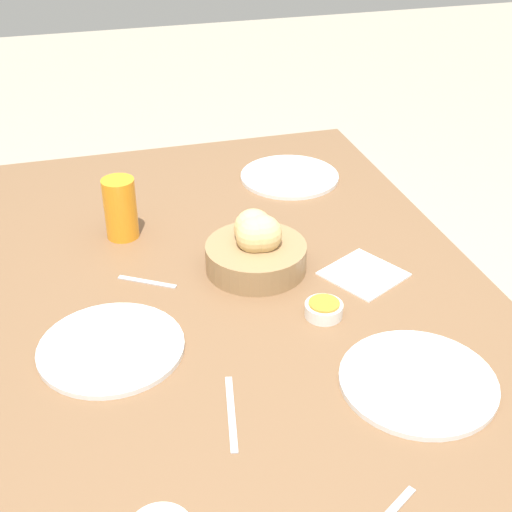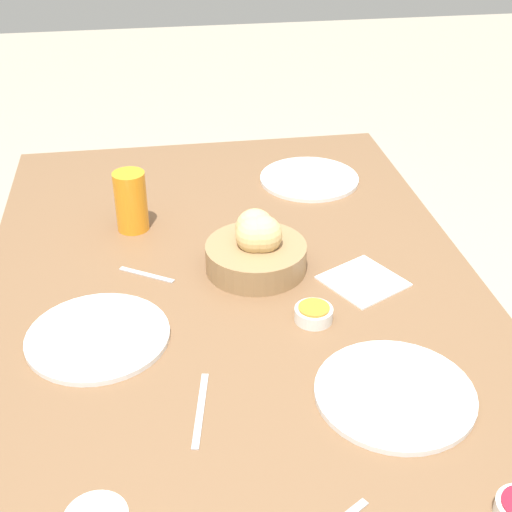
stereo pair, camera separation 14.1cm
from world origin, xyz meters
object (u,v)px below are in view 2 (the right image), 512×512
Objects in this scene: bread_basket at (257,248)px; spoon_coffee at (147,275)px; jam_bowl_honey at (314,314)px; plate_far_center at (98,336)px; knife_silver at (200,410)px; plate_near_left at (395,393)px; juice_glass at (131,201)px; napkin at (363,281)px; plate_near_right at (309,179)px.

bread_basket reaches higher than spoon_coffee.
bread_basket reaches higher than jam_bowl_honey.
bread_basket is 0.36m from plate_far_center.
plate_far_center is at bearing 38.26° from knife_silver.
jam_bowl_honey is at bearing 20.93° from plate_near_left.
juice_glass is 0.50m from jam_bowl_honey.
juice_glass is (0.38, -0.07, 0.06)m from plate_far_center.
plate_near_left is 1.39× the size of napkin.
knife_silver is at bearing 158.94° from bread_basket.
bread_basket reaches higher than plate_near_right.
knife_silver is at bearing 87.00° from plate_near_left.
juice_glass reaches higher than plate_far_center.
spoon_coffee is 0.59× the size of napkin.
jam_bowl_honey reaches higher than plate_near_left.
spoon_coffee is (-0.19, -0.02, -0.07)m from juice_glass.
spoon_coffee is 0.43m from napkin.
jam_bowl_honey is at bearing -48.42° from knife_silver.
spoon_coffee is at bearing 88.25° from bread_basket.
bread_basket is 1.11× the size of napkin.
juice_glass is 0.21m from spoon_coffee.
plate_near_right is at bearing -2.76° from plate_near_left.
plate_near_right is at bearing -68.04° from juice_glass.
juice_glass is at bearing 33.44° from plate_near_left.
knife_silver is (-0.76, 0.34, -0.00)m from plate_near_right.
plate_near_right is 1.83× the size of juice_glass.
napkin is at bearing -49.76° from jam_bowl_honey.
jam_bowl_honey is 0.16m from napkin.
juice_glass is 0.53m from napkin.
plate_near_left is 0.55m from spoon_coffee.
plate_far_center is at bearing 170.26° from juice_glass.
plate_near_left is at bearing -93.00° from knife_silver.
napkin is (-0.29, -0.44, -0.07)m from juice_glass.
knife_silver is at bearing -141.74° from plate_far_center.
plate_near_right is 1.35× the size of napkin.
plate_far_center is (-0.18, 0.31, -0.04)m from bread_basket.
jam_bowl_honey is at bearing -140.91° from juice_glass.
bread_basket is 1.86× the size of spoon_coffee.
plate_near_left is 1.89× the size of juice_glass.
napkin is at bearing -179.48° from plate_near_right.
plate_near_right is 0.58m from jam_bowl_honey.
plate_near_right and plate_far_center have the same top height.
jam_bowl_honey reaches higher than plate_far_center.
bread_basket reaches higher than plate_far_center.
knife_silver is 1.49× the size of spoon_coffee.
plate_near_right is (0.78, -0.04, 0.00)m from plate_near_left.
juice_glass is 0.74× the size of napkin.
spoon_coffee is (0.01, 0.22, -0.05)m from bread_basket.
juice_glass is 1.24× the size of spoon_coffee.
juice_glass is 0.60m from knife_silver.
plate_near_left is 0.32m from napkin.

